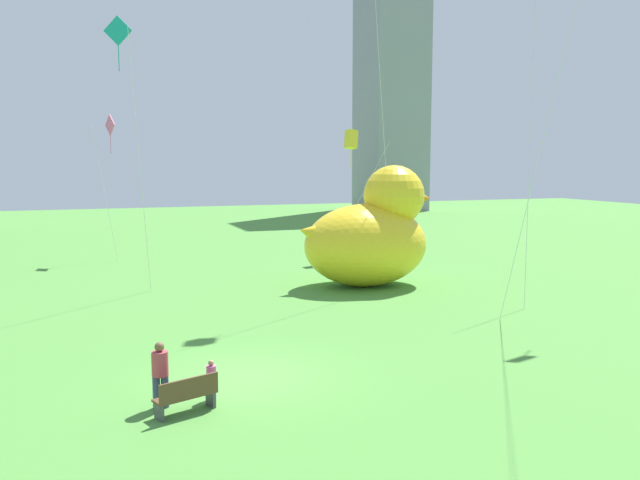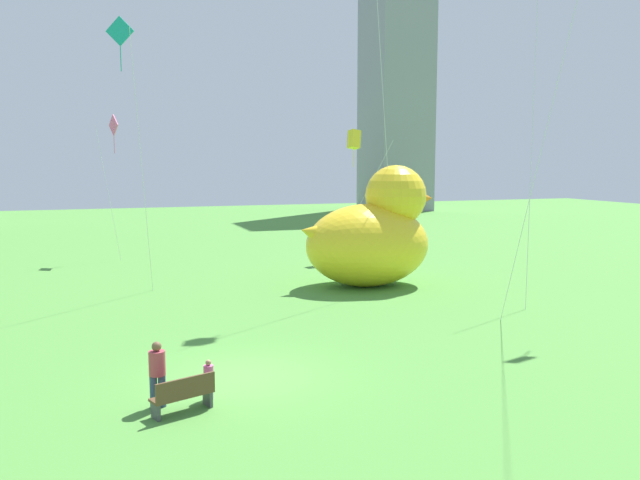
{
  "view_description": "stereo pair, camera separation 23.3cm",
  "coord_description": "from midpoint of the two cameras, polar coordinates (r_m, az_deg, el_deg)",
  "views": [
    {
      "loc": [
        -4.1,
        -17.08,
        5.91
      ],
      "look_at": [
        3.78,
        4.52,
        3.15
      ],
      "focal_mm": 36.58,
      "sensor_mm": 36.0,
      "label": 1
    },
    {
      "loc": [
        -3.88,
        -17.16,
        5.91
      ],
      "look_at": [
        3.78,
        4.52,
        3.15
      ],
      "focal_mm": 36.58,
      "sensor_mm": 36.0,
      "label": 2
    }
  ],
  "objects": [
    {
      "name": "kite_teal",
      "position": [
        30.58,
        -17.34,
        16.12
      ],
      "size": [
        1.68,
        1.44,
        12.16
      ],
      "color": "silver",
      "rests_on": "ground"
    },
    {
      "name": "kite_yellow",
      "position": [
        40.28,
        2.58,
        8.74
      ],
      "size": [
        3.17,
        3.2,
        7.92
      ],
      "color": "silver",
      "rests_on": "ground"
    },
    {
      "name": "person_child",
      "position": [
        16.81,
        -9.88,
        -11.8
      ],
      "size": [
        0.25,
        0.25,
        1.02
      ],
      "color": "silver",
      "rests_on": "ground"
    },
    {
      "name": "giant_inflatable_duck",
      "position": [
        31.16,
        4.24,
        0.46
      ],
      "size": [
        6.95,
        4.46,
        5.76
      ],
      "color": "yellow",
      "rests_on": "ground"
    },
    {
      "name": "city_skyline",
      "position": [
        76.59,
        -25.41,
        15.85
      ],
      "size": [
        73.24,
        16.05,
        39.88
      ],
      "color": "gray",
      "rests_on": "ground"
    },
    {
      "name": "park_bench",
      "position": [
        16.07,
        -11.98,
        -13.09
      ],
      "size": [
        1.58,
        0.93,
        0.9
      ],
      "color": "brown",
      "rests_on": "ground"
    },
    {
      "name": "kite_pink",
      "position": [
        41.72,
        -18.07,
        9.16
      ],
      "size": [
        1.32,
        1.66,
        8.76
      ],
      "color": "silver",
      "rests_on": "ground"
    },
    {
      "name": "ground_plane",
      "position": [
        18.54,
        -6.71,
        -11.78
      ],
      "size": [
        140.0,
        140.0,
        0.0
      ],
      "primitive_type": "plane",
      "color": "#4E8E3A"
    },
    {
      "name": "person_adult",
      "position": [
        16.45,
        -14.21,
        -11.1
      ],
      "size": [
        0.4,
        0.4,
        1.63
      ],
      "color": "#38476B",
      "rests_on": "ground"
    }
  ]
}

